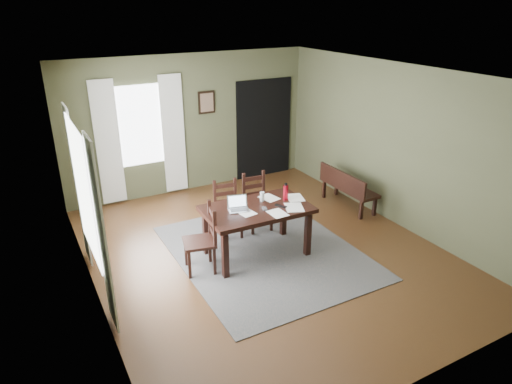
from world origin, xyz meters
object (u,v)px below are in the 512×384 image
chair_back_left (228,209)px  laptop (238,206)px  dining_table (257,213)px  bench (346,185)px  water_bottle (286,192)px  chair_end (203,240)px  chair_back_right (257,202)px

chair_back_left → laptop: (-0.16, -0.72, 0.39)m
dining_table → laptop: size_ratio=4.64×
bench → water_bottle: water_bottle is taller
dining_table → chair_end: (-0.87, -0.02, -0.21)m
chair_end → chair_back_right: bearing=134.1°
laptop → water_bottle: bearing=12.4°
chair_back_right → chair_back_left: bearing=-174.4°
chair_end → chair_back_right: 1.54m
chair_end → water_bottle: size_ratio=3.79×
dining_table → laptop: laptop is taller
dining_table → chair_back_left: size_ratio=1.71×
water_bottle → chair_back_left: bearing=130.6°
chair_end → bench: bearing=115.7°
chair_back_right → laptop: bearing=-129.0°
chair_back_right → bench: bearing=3.7°
chair_back_left → chair_back_right: size_ratio=0.97×
chair_back_left → bench: size_ratio=0.72×
dining_table → water_bottle: bearing=6.7°
chair_back_left → chair_back_right: bearing=8.7°
chair_back_left → bench: bearing=7.2°
dining_table → chair_back_left: 0.83m
dining_table → laptop: (-0.27, 0.07, 0.15)m
chair_back_left → laptop: laptop is taller
chair_back_left → chair_back_right: chair_back_right is taller
dining_table → bench: (2.30, 0.73, -0.27)m
chair_end → dining_table: bearing=103.5°
laptop → water_bottle: water_bottle is taller
dining_table → water_bottle: (0.53, 0.05, 0.22)m
chair_end → chair_back_left: chair_end is taller
dining_table → chair_back_right: 0.93m
bench → chair_back_left: bearing=88.7°
chair_back_right → chair_end: bearing=-142.9°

